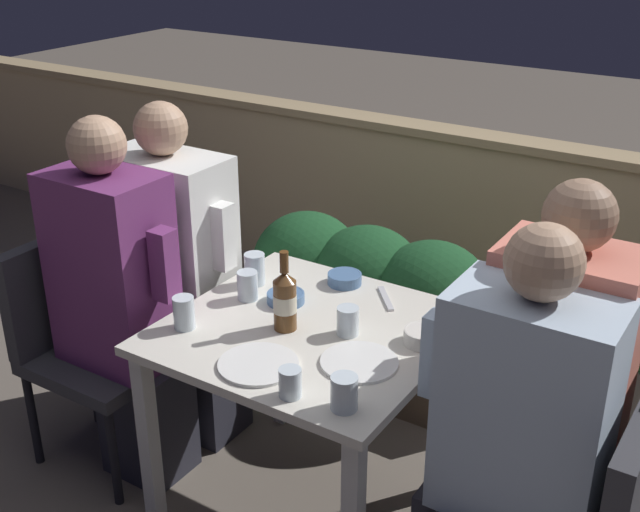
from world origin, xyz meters
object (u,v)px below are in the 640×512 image
person_purple_stripe (121,304)px  chair_right_far (608,460)px  chair_left_far (143,296)px  person_white_polo (179,275)px  chair_left_near (86,328)px  person_blue_shirt (509,444)px  beer_bottle (285,300)px  chair_right_near (580,510)px  person_coral_top (543,394)px

person_purple_stripe → chair_right_far: bearing=9.2°
chair_left_far → person_white_polo: bearing=-0.0°
person_white_polo → chair_left_near: bearing=-122.4°
chair_left_far → chair_right_far: 1.80m
chair_left_near → person_blue_shirt: person_blue_shirt is taller
chair_left_far → chair_left_near: bearing=-88.3°
person_blue_shirt → beer_bottle: 0.79m
chair_left_near → person_white_polo: person_white_polo is taller
chair_left_near → chair_left_far: bearing=91.7°
person_blue_shirt → chair_right_far: size_ratio=1.49×
person_blue_shirt → beer_bottle: size_ratio=4.84×
chair_left_near → chair_right_far: bearing=8.2°
chair_left_far → beer_bottle: size_ratio=3.23×
person_white_polo → chair_right_far: 1.61m
person_blue_shirt → chair_right_near: bearing=-0.0°
chair_right_near → beer_bottle: size_ratio=3.23×
chair_left_far → chair_right_far: size_ratio=1.00×
person_blue_shirt → person_purple_stripe: bearing=-179.3°
person_coral_top → beer_bottle: 0.80m
person_purple_stripe → person_white_polo: person_purple_stripe is taller
person_white_polo → person_coral_top: (1.40, -0.04, 0.01)m
chair_right_near → person_coral_top: person_coral_top is taller
chair_left_far → person_coral_top: (1.60, -0.04, 0.15)m
chair_left_far → chair_right_near: bearing=-9.0°
person_coral_top → chair_right_far: bearing=-0.0°
person_blue_shirt → beer_bottle: bearing=174.7°
person_purple_stripe → person_blue_shirt: 1.39m
person_blue_shirt → person_coral_top: (0.01, 0.24, 0.02)m
chair_left_far → person_coral_top: size_ratio=0.65×
person_white_polo → beer_bottle: (0.63, -0.21, 0.17)m
person_blue_shirt → chair_right_far: (0.21, 0.24, -0.12)m
chair_right_near → person_coral_top: 0.34m
person_purple_stripe → person_white_polo: (-0.01, 0.30, -0.01)m
chair_right_near → chair_right_far: same height
person_white_polo → chair_right_near: size_ratio=1.54×
chair_left_near → person_coral_top: 1.62m
chair_left_far → chair_right_far: (1.80, -0.04, 0.00)m
person_purple_stripe → person_white_polo: bearing=91.6°
chair_right_far → beer_bottle: bearing=-170.1°
chair_right_near → chair_right_far: bearing=88.0°
chair_right_far → chair_right_near: bearing=-92.0°
person_purple_stripe → person_coral_top: person_purple_stripe is taller
chair_left_near → beer_bottle: beer_bottle is taller
person_white_polo → person_blue_shirt: person_white_polo is taller
chair_right_far → beer_bottle: size_ratio=3.23×
person_coral_top → beer_bottle: person_coral_top is taller
person_white_polo → chair_right_far: person_white_polo is taller
chair_left_near → person_coral_top: person_coral_top is taller
chair_left_near → person_blue_shirt: (1.59, 0.02, 0.12)m
chair_left_far → chair_right_near: same height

